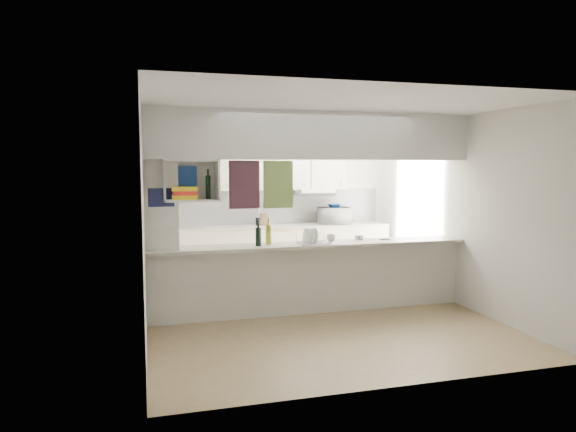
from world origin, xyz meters
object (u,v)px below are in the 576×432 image
object	(u,v)px
wine_bottles	(264,235)
dish_rack	(313,237)
microwave	(334,215)
bowl	(334,206)

from	to	relation	value
wine_bottles	dish_rack	bearing A→B (deg)	-3.19
microwave	dish_rack	xyz separation A→B (m)	(-1.08, -2.12, -0.06)
bowl	dish_rack	world-z (taller)	bowl
bowl	wine_bottles	bearing A→B (deg)	-129.70
wine_bottles	bowl	bearing A→B (deg)	50.30
bowl	wine_bottles	size ratio (longest dim) A/B	0.65
microwave	wine_bottles	size ratio (longest dim) A/B	1.49
bowl	dish_rack	bearing A→B (deg)	-117.01
dish_rack	bowl	bearing A→B (deg)	60.75
wine_bottles	microwave	bearing A→B (deg)	50.20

